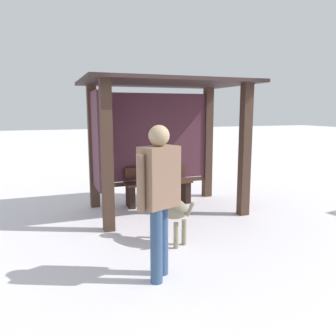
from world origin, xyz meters
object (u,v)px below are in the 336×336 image
Objects in this scene: dog at (166,208)px; person_walking at (159,190)px; bus_shelter at (155,123)px; bench_left_inside at (158,186)px.

person_walking is at bearing -113.52° from dog.
bench_left_inside is at bearing 59.51° from bus_shelter.
person_walking is at bearing -108.38° from bench_left_inside.
bench_left_inside is 0.78× the size of person_walking.
dog is at bearing 66.48° from person_walking.
bench_left_inside is at bearing 74.39° from dog.
dog is (-0.43, -1.79, -1.16)m from bus_shelter.
bus_shelter reaches higher than bench_left_inside.
bus_shelter is 2.20× the size of bench_left_inside.
person_walking is at bearing -107.32° from bus_shelter.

